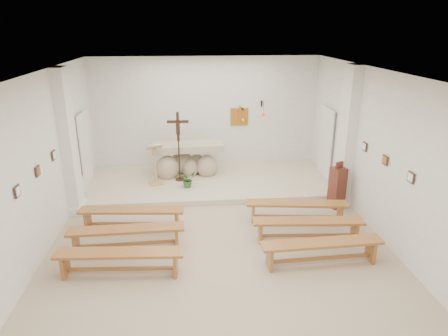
{
  "coord_description": "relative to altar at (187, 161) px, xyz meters",
  "views": [
    {
      "loc": [
        -0.59,
        -7.27,
        4.34
      ],
      "look_at": [
        0.25,
        1.6,
        1.16
      ],
      "focal_mm": 32.0,
      "sensor_mm": 36.0,
      "label": 1
    }
  ],
  "objects": [
    {
      "name": "sanctuary_lamp",
      "position": [
        2.38,
        0.75,
        1.25
      ],
      "size": [
        0.11,
        0.36,
        0.44
      ],
      "color": "black",
      "rests_on": "wall_back"
    },
    {
      "name": "station_frame_right_mid",
      "position": [
        4.1,
        -3.76,
        1.16
      ],
      "size": [
        0.03,
        0.2,
        0.2
      ],
      "primitive_type": "cube",
      "color": "#40271C",
      "rests_on": "wall_right"
    },
    {
      "name": "potted_plant",
      "position": [
        0.0,
        -0.98,
        -0.18
      ],
      "size": [
        0.54,
        0.53,
        0.45
      ],
      "primitive_type": "imported",
      "rotation": [
        0.0,
        0.0,
        0.72
      ],
      "color": "#2E5C24",
      "rests_on": "sanctuary_platform"
    },
    {
      "name": "station_frame_right_rear",
      "position": [
        4.1,
        -2.76,
        1.16
      ],
      "size": [
        0.03,
        0.2,
        0.2
      ],
      "primitive_type": "cube",
      "color": "#40271C",
      "rests_on": "wall_right"
    },
    {
      "name": "bench_left_second",
      "position": [
        -1.26,
        -3.91,
        -0.19
      ],
      "size": [
        2.34,
        0.42,
        0.49
      ],
      "rotation": [
        0.0,
        0.0,
        0.02
      ],
      "color": "#9F602E",
      "rests_on": "ground"
    },
    {
      "name": "sanctuary_platform",
      "position": [
        0.63,
        -0.46,
        -0.48
      ],
      "size": [
        6.98,
        3.0,
        0.15
      ],
      "primitive_type": "cube",
      "color": "beige",
      "rests_on": "ground"
    },
    {
      "name": "station_frame_left_rear",
      "position": [
        -2.84,
        -2.76,
        1.16
      ],
      "size": [
        0.03,
        0.2,
        0.2
      ],
      "primitive_type": "cube",
      "color": "#40271C",
      "rests_on": "wall_left"
    },
    {
      "name": "pilaster_right",
      "position": [
        4.0,
        -1.96,
        1.19
      ],
      "size": [
        0.26,
        0.55,
        3.5
      ],
      "primitive_type": "cube",
      "color": "white",
      "rests_on": "ground"
    },
    {
      "name": "station_frame_right_front",
      "position": [
        4.1,
        -4.76,
        1.16
      ],
      "size": [
        0.03,
        0.2,
        0.2
      ],
      "primitive_type": "cube",
      "color": "#40271C",
      "rests_on": "wall_right"
    },
    {
      "name": "station_frame_left_front",
      "position": [
        -2.84,
        -4.76,
        1.16
      ],
      "size": [
        0.03,
        0.2,
        0.2
      ],
      "primitive_type": "cube",
      "color": "#40271C",
      "rests_on": "wall_left"
    },
    {
      "name": "radiator_right",
      "position": [
        4.06,
        -1.26,
        -0.29
      ],
      "size": [
        0.1,
        0.85,
        0.52
      ],
      "primitive_type": "cube",
      "color": "silver",
      "rests_on": "ground"
    },
    {
      "name": "lectern",
      "position": [
        -0.88,
        -0.69,
        0.18
      ],
      "size": [
        0.5,
        0.46,
        1.2
      ],
      "rotation": [
        0.0,
        0.0,
        0.3
      ],
      "color": "tan",
      "rests_on": "sanctuary_platform"
    },
    {
      "name": "bench_left_front",
      "position": [
        -1.26,
        -3.02,
        -0.19
      ],
      "size": [
        2.36,
        0.59,
        0.49
      ],
      "rotation": [
        0.0,
        0.0,
        -0.09
      ],
      "color": "#9F602E",
      "rests_on": "ground"
    },
    {
      "name": "radiator_left",
      "position": [
        -2.8,
        -1.26,
        -0.29
      ],
      "size": [
        0.1,
        0.85,
        0.52
      ],
      "primitive_type": "cube",
      "color": "silver",
      "rests_on": "ground"
    },
    {
      "name": "ceiling",
      "position": [
        0.63,
        -3.96,
        2.93
      ],
      "size": [
        7.0,
        10.0,
        0.02
      ],
      "primitive_type": "cube",
      "color": "silver",
      "rests_on": "wall_back"
    },
    {
      "name": "bench_right_front",
      "position": [
        2.51,
        -3.02,
        -0.19
      ],
      "size": [
        2.36,
        0.67,
        0.49
      ],
      "rotation": [
        0.0,
        0.0,
        -0.13
      ],
      "color": "#9F602E",
      "rests_on": "ground"
    },
    {
      "name": "ground",
      "position": [
        0.63,
        -3.96,
        -0.56
      ],
      "size": [
        7.0,
        10.0,
        0.0
      ],
      "primitive_type": "cube",
      "color": "tan",
      "rests_on": "ground"
    },
    {
      "name": "wall_right",
      "position": [
        4.12,
        -3.96,
        1.19
      ],
      "size": [
        0.02,
        10.0,
        3.5
      ],
      "primitive_type": "cube",
      "color": "white",
      "rests_on": "ground"
    },
    {
      "name": "crucifix_stand",
      "position": [
        -0.22,
        -0.44,
        0.74
      ],
      "size": [
        0.6,
        0.26,
        1.98
      ],
      "rotation": [
        0.0,
        0.0,
        -0.05
      ],
      "color": "#321B10",
      "rests_on": "sanctuary_platform"
    },
    {
      "name": "bench_right_second",
      "position": [
        2.51,
        -3.91,
        -0.19
      ],
      "size": [
        2.35,
        0.55,
        0.49
      ],
      "rotation": [
        0.0,
        0.0,
        -0.08
      ],
      "color": "#9F602E",
      "rests_on": "ground"
    },
    {
      "name": "donation_pedestal",
      "position": [
        3.73,
        -2.31,
        -0.02
      ],
      "size": [
        0.42,
        0.42,
        1.21
      ],
      "rotation": [
        0.0,
        0.0,
        0.37
      ],
      "color": "#5D251A",
      "rests_on": "ground"
    },
    {
      "name": "pilaster_left",
      "position": [
        -2.74,
        -1.96,
        1.19
      ],
      "size": [
        0.26,
        0.55,
        3.5
      ],
      "primitive_type": "cube",
      "color": "white",
      "rests_on": "ground"
    },
    {
      "name": "altar",
      "position": [
        0.0,
        0.0,
        0.0
      ],
      "size": [
        2.08,
        0.97,
        1.05
      ],
      "rotation": [
        0.0,
        0.0,
        0.05
      ],
      "color": "tan",
      "rests_on": "sanctuary_platform"
    },
    {
      "name": "bench_right_third",
      "position": [
        2.51,
        -4.8,
        -0.19
      ],
      "size": [
        2.34,
        0.46,
        0.49
      ],
      "rotation": [
        0.0,
        0.0,
        0.04
      ],
      "color": "#9F602E",
      "rests_on": "ground"
    },
    {
      "name": "wall_left",
      "position": [
        -2.86,
        -3.96,
        1.19
      ],
      "size": [
        0.02,
        10.0,
        3.5
      ],
      "primitive_type": "cube",
      "color": "white",
      "rests_on": "ground"
    },
    {
      "name": "gold_wall_relief",
      "position": [
        1.68,
        1.0,
        1.09
      ],
      "size": [
        0.55,
        0.04,
        0.55
      ],
      "primitive_type": "cube",
      "color": "orange",
      "rests_on": "wall_back"
    },
    {
      "name": "bench_left_third",
      "position": [
        -1.26,
        -4.8,
        -0.19
      ],
      "size": [
        2.35,
        0.53,
        0.49
      ],
      "rotation": [
        0.0,
        0.0,
        -0.07
      ],
      "color": "#9F602E",
      "rests_on": "ground"
    },
    {
      "name": "wall_back",
      "position": [
        0.63,
        1.03,
        1.19
      ],
      "size": [
        7.0,
        0.02,
        3.5
      ],
      "primitive_type": "cube",
      "color": "white",
      "rests_on": "ground"
    },
    {
      "name": "station_frame_left_mid",
      "position": [
        -2.84,
        -3.76,
        1.16
      ],
      "size": [
        0.03,
        0.2,
        0.2
      ],
      "primitive_type": "cube",
      "color": "#40271C",
      "rests_on": "wall_left"
    }
  ]
}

